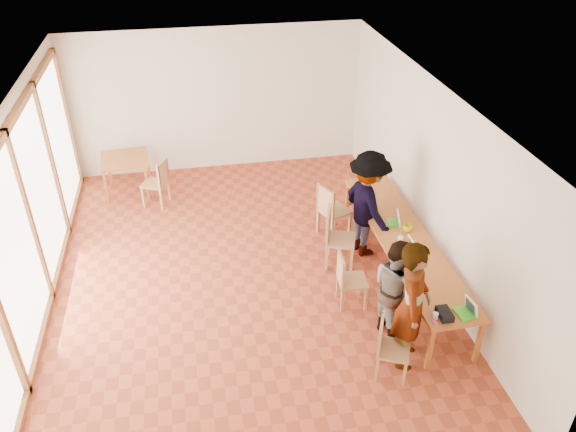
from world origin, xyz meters
name	(u,v)px	position (x,y,z in m)	size (l,w,h in m)	color
ground	(243,276)	(0.00, 0.00, 0.00)	(8.00, 8.00, 0.00)	#AC4829
wall_back	(217,101)	(0.00, 4.00, 1.50)	(6.00, 0.10, 3.00)	silver
wall_front	(289,420)	(0.00, -4.00, 1.50)	(6.00, 0.10, 3.00)	silver
wall_right	(430,178)	(3.00, 0.00, 1.50)	(0.10, 8.00, 3.00)	silver
window_wall	(27,216)	(-2.96, 0.00, 1.50)	(0.10, 8.00, 3.00)	white
ceiling	(233,98)	(0.00, 0.00, 3.02)	(6.00, 8.00, 0.04)	white
communal_table	(404,240)	(2.50, -0.46, 0.70)	(0.80, 4.00, 0.75)	#AB6B26
side_table	(125,162)	(-1.93, 3.20, 0.67)	(0.90, 0.90, 0.75)	#AB6B26
chair_near	(387,342)	(1.58, -2.34, 0.53)	(0.54, 0.54, 0.46)	tan
chair_mid	(347,275)	(1.44, -0.94, 0.54)	(0.44, 0.44, 0.47)	tan
chair_far	(334,232)	(1.52, 0.08, 0.62)	(0.60, 0.60, 0.54)	tan
chair_empty	(330,206)	(1.66, 0.89, 0.61)	(0.62, 0.62, 0.53)	tan
chair_spare	(159,178)	(-1.28, 2.56, 0.58)	(0.58, 0.58, 0.50)	tan
person_near	(412,305)	(1.93, -2.16, 0.93)	(0.68, 0.45, 1.87)	gray
person_mid	(396,288)	(1.94, -1.61, 0.76)	(0.74, 0.58, 1.53)	gray
person_far	(368,204)	(2.14, 0.32, 0.93)	(1.20, 0.69, 1.86)	gray
laptop_near	(467,310)	(2.66, -2.25, 0.81)	(0.26, 0.29, 0.22)	green
laptop_mid	(409,248)	(2.42, -0.81, 0.81)	(0.23, 0.27, 0.22)	green
laptop_far	(395,221)	(2.49, -0.06, 0.81)	(0.29, 0.30, 0.22)	green
yellow_mug	(407,228)	(2.60, -0.30, 0.81)	(0.14, 0.14, 0.11)	#D2CC13
green_bottle	(418,279)	(2.23, -1.63, 0.89)	(0.07, 0.07, 0.28)	#21702F
clear_glass	(435,316)	(2.22, -2.27, 0.80)	(0.07, 0.07, 0.09)	silver
condiment_cup	(401,238)	(2.41, -0.51, 0.78)	(0.08, 0.08, 0.06)	white
pink_phone	(435,322)	(2.19, -2.34, 0.76)	(0.05, 0.10, 0.01)	#EB489F
black_pouch	(445,314)	(2.36, -2.25, 0.80)	(0.16, 0.26, 0.09)	black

